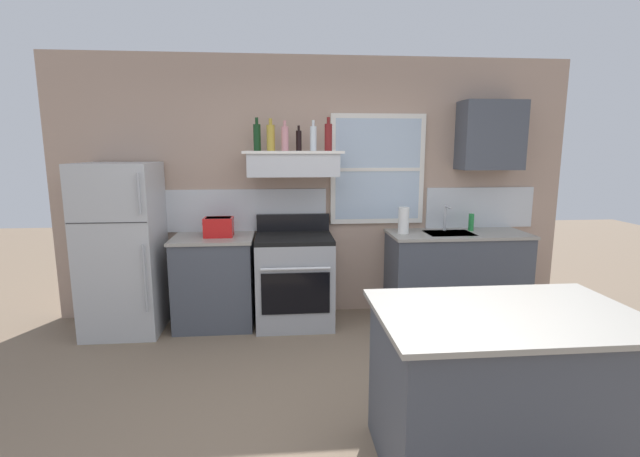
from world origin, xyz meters
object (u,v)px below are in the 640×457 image
(stove_range, at_px, (294,279))
(bottle_balsamic_dark, at_px, (299,140))
(bottle_champagne_gold_foil, at_px, (271,137))
(dish_soap_bottle, at_px, (471,222))
(bottle_clear_tall, at_px, (313,138))
(kitchen_island, at_px, (502,389))
(refrigerator, at_px, (123,249))
(toaster, at_px, (219,227))
(bottle_red_label_wine, at_px, (328,137))
(bottle_rose_pink, at_px, (285,138))
(bottle_dark_green_wine, at_px, (257,137))
(paper_towel_roll, at_px, (404,220))

(stove_range, relative_size, bottle_balsamic_dark, 4.43)
(stove_range, height_order, bottle_champagne_gold_foil, bottle_champagne_gold_foil)
(stove_range, bearing_deg, dish_soap_bottle, 4.18)
(bottle_clear_tall, distance_m, kitchen_island, 2.82)
(refrigerator, xyz_separation_m, bottle_clear_tall, (1.85, 0.09, 1.05))
(toaster, bearing_deg, bottle_champagne_gold_foil, 4.91)
(dish_soap_bottle, bearing_deg, bottle_red_label_wine, -177.19)
(refrigerator, bearing_deg, bottle_rose_pink, 2.59)
(bottle_red_label_wine, relative_size, kitchen_island, 0.23)
(dish_soap_bottle, bearing_deg, bottle_clear_tall, -177.71)
(bottle_dark_green_wine, xyz_separation_m, bottle_champagne_gold_foil, (0.13, -0.04, -0.00))
(refrigerator, height_order, dish_soap_bottle, refrigerator)
(bottle_balsamic_dark, relative_size, kitchen_island, 0.18)
(refrigerator, relative_size, kitchen_island, 1.17)
(refrigerator, xyz_separation_m, bottle_red_label_wine, (2.00, 0.08, 1.06))
(kitchen_island, bearing_deg, bottle_rose_pink, 116.90)
(bottle_rose_pink, bearing_deg, bottle_clear_tall, 4.53)
(bottle_red_label_wine, bearing_deg, refrigerator, -177.56)
(dish_soap_bottle, bearing_deg, paper_towel_roll, -172.50)
(bottle_balsamic_dark, bearing_deg, kitchen_island, -66.84)
(refrigerator, xyz_separation_m, bottle_dark_green_wine, (1.30, 0.15, 1.06))
(toaster, height_order, dish_soap_bottle, toaster)
(refrigerator, relative_size, bottle_rose_pink, 5.68)
(refrigerator, xyz_separation_m, toaster, (0.91, 0.06, 0.19))
(dish_soap_bottle, xyz_separation_m, kitchen_island, (-0.81, -2.35, -0.54))
(bottle_champagne_gold_foil, distance_m, bottle_clear_tall, 0.41)
(stove_range, xyz_separation_m, bottle_balsamic_dark, (0.06, 0.15, 1.38))
(bottle_dark_green_wine, bearing_deg, dish_soap_bottle, 0.27)
(paper_towel_roll, height_order, kitchen_island, paper_towel_roll)
(bottle_balsamic_dark, distance_m, paper_towel_roll, 1.33)
(refrigerator, height_order, bottle_clear_tall, bottle_clear_tall)
(bottle_dark_green_wine, xyz_separation_m, paper_towel_roll, (1.47, -0.09, -0.83))
(bottle_rose_pink, height_order, bottle_red_label_wine, bottle_red_label_wine)
(bottle_rose_pink, bearing_deg, bottle_dark_green_wine, 163.86)
(stove_range, distance_m, dish_soap_bottle, 1.96)
(bottle_champagne_gold_foil, bearing_deg, stove_range, -21.89)
(bottle_champagne_gold_foil, xyz_separation_m, bottle_red_label_wine, (0.56, -0.02, 0.01))
(stove_range, distance_m, bottle_dark_green_wine, 1.46)
(stove_range, height_order, bottle_balsamic_dark, bottle_balsamic_dark)
(paper_towel_roll, xyz_separation_m, kitchen_island, (-0.05, -2.25, -0.59))
(bottle_dark_green_wine, xyz_separation_m, kitchen_island, (1.42, -2.34, -1.42))
(bottle_clear_tall, xyz_separation_m, paper_towel_roll, (0.92, -0.03, -0.82))
(bottle_dark_green_wine, bearing_deg, stove_range, -20.03)
(stove_range, xyz_separation_m, kitchen_island, (1.07, -2.21, -0.01))
(bottle_balsamic_dark, height_order, dish_soap_bottle, bottle_balsamic_dark)
(bottle_champagne_gold_foil, height_order, bottle_balsamic_dark, bottle_champagne_gold_foil)
(bottle_dark_green_wine, bearing_deg, paper_towel_roll, -3.49)
(refrigerator, distance_m, paper_towel_roll, 2.78)
(refrigerator, bearing_deg, stove_range, 0.80)
(bottle_balsamic_dark, bearing_deg, refrigerator, -174.36)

